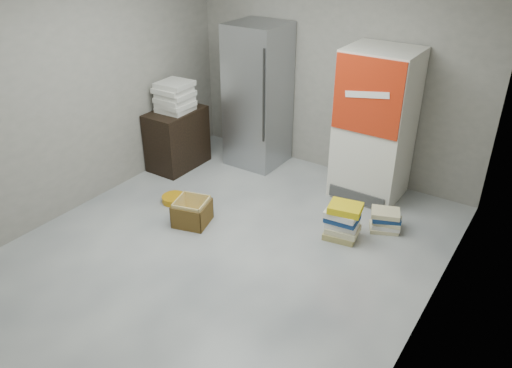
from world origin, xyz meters
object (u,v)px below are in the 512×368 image
at_px(steel_fridge, 258,96).
at_px(phonebook_stack_main, 343,221).
at_px(coke_cooler, 375,125).
at_px(cardboard_box, 192,214).
at_px(wood_shelf, 177,139).

height_order(steel_fridge, phonebook_stack_main, steel_fridge).
bearing_deg(coke_cooler, steel_fridge, 179.82).
distance_m(steel_fridge, cardboard_box, 1.97).
relative_size(coke_cooler, phonebook_stack_main, 4.31).
height_order(steel_fridge, wood_shelf, steel_fridge).
relative_size(wood_shelf, cardboard_box, 1.77).
bearing_deg(phonebook_stack_main, wood_shelf, 167.29).
bearing_deg(cardboard_box, phonebook_stack_main, 7.90).
height_order(wood_shelf, phonebook_stack_main, wood_shelf).
relative_size(steel_fridge, wood_shelf, 2.37).
height_order(steel_fridge, coke_cooler, steel_fridge).
bearing_deg(coke_cooler, wood_shelf, -163.72).
xyz_separation_m(steel_fridge, wood_shelf, (-0.83, -0.73, -0.55)).
relative_size(steel_fridge, cardboard_box, 4.21).
bearing_deg(steel_fridge, wood_shelf, -138.69).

